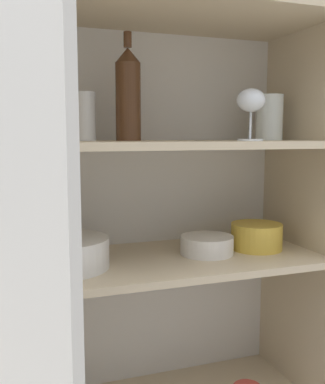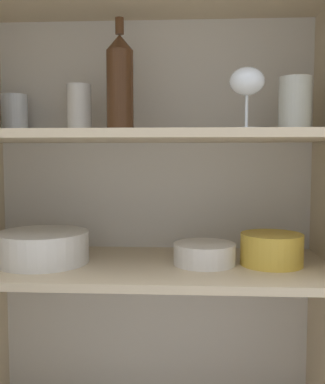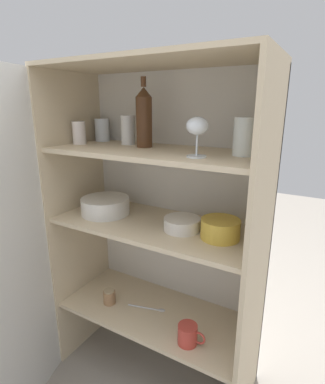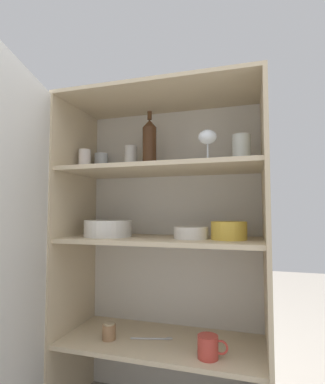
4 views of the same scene
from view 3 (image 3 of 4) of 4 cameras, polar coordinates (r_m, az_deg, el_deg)
The scene contains 20 objects.
cupboard_back_panel at distance 1.57m, azimuth 2.45°, elevation -6.15°, with size 0.96×0.02×1.50m, color silver.
cupboard_side_left at distance 1.67m, azimuth -15.46°, elevation -5.24°, with size 0.02×0.44×1.50m, color #CCB793.
cupboard_side_right at distance 1.25m, azimuth 17.69°, elevation -13.15°, with size 0.02×0.44×1.50m, color #CCB793.
cupboard_top_panel at distance 1.28m, azimuth -1.85°, elevation 23.51°, with size 0.96×0.44×0.02m, color #CCB793.
shelf_board_lower at distance 1.61m, azimuth -1.45°, elevation -21.94°, with size 0.92×0.40×0.02m, color beige.
shelf_board_middle at distance 1.37m, azimuth -1.59°, elevation -6.34°, with size 0.92×0.40×0.02m, color beige.
shelf_board_upper at distance 1.28m, azimuth -1.70°, elevation 7.61°, with size 0.92×0.40×0.02m, color beige.
cupboard_door at distance 1.38m, azimuth -27.00°, elevation -11.26°, with size 0.16×0.46×1.50m.
tumbler_glass_0 at distance 1.62m, azimuth -11.42°, elevation 11.52°, with size 0.07×0.07×0.12m.
tumbler_glass_1 at distance 1.16m, azimuth 15.37°, elevation 10.13°, with size 0.08×0.08×0.14m.
tumbler_glass_2 at distance 1.51m, azimuth -15.61°, elevation 10.80°, with size 0.06×0.06×0.11m.
tumbler_glass_3 at distance 1.46m, azimuth -6.60°, elevation 11.63°, with size 0.07×0.07×0.14m.
wine_glass_0 at distance 1.09m, azimuth 6.64°, elevation 11.97°, with size 0.08×0.08×0.14m.
wine_bottle at distance 1.35m, azimuth -3.54°, elevation 14.03°, with size 0.07×0.07×0.30m.
plate_stack_white at distance 1.50m, azimuth -10.81°, elevation -2.59°, with size 0.23×0.23×0.08m.
mixing_bowl_large at distance 1.23m, azimuth 10.97°, elevation -6.76°, with size 0.16×0.16×0.08m.
serving_bowl_small at distance 1.29m, azimuth 3.75°, elevation -5.97°, with size 0.16×0.16×0.05m.
coffee_mug_primary at distance 1.42m, azimuth 4.89°, elevation -25.42°, with size 0.12×0.08×0.09m.
storage_jar at distance 1.65m, azimuth -10.09°, elevation -19.04°, with size 0.06×0.06×0.08m.
serving_spoon at distance 1.61m, azimuth -2.48°, elevation -21.27°, with size 0.19×0.06×0.01m.
Camera 3 is at (0.66, -0.88, 1.34)m, focal length 28.00 mm.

